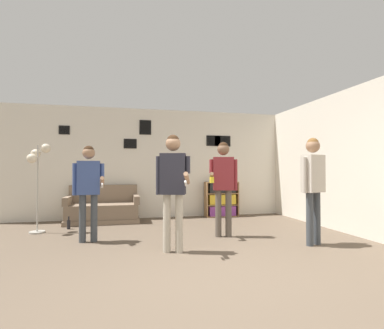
{
  "coord_description": "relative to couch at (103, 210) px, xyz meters",
  "views": [
    {
      "loc": [
        -1.05,
        -3.0,
        1.19
      ],
      "look_at": [
        0.15,
        2.23,
        1.28
      ],
      "focal_mm": 28.0,
      "sensor_mm": 36.0,
      "label": 1
    }
  ],
  "objects": [
    {
      "name": "ground_plane",
      "position": [
        1.5,
        -4.07,
        -0.28
      ],
      "size": [
        20.0,
        20.0,
        0.0
      ],
      "primitive_type": "plane",
      "color": "brown"
    },
    {
      "name": "wall_back",
      "position": [
        1.5,
        0.42,
        1.07
      ],
      "size": [
        8.42,
        0.08,
        2.7
      ],
      "color": "silver",
      "rests_on": "ground_plane"
    },
    {
      "name": "wall_right",
      "position": [
        4.54,
        -1.84,
        1.07
      ],
      "size": [
        0.06,
        6.87,
        2.7
      ],
      "color": "silver",
      "rests_on": "ground_plane"
    },
    {
      "name": "couch",
      "position": [
        0.0,
        0.0,
        0.0
      ],
      "size": [
        1.6,
        0.8,
        0.83
      ],
      "color": "#7A6651",
      "rests_on": "ground_plane"
    },
    {
      "name": "bookshelf",
      "position": [
        2.89,
        0.2,
        0.16
      ],
      "size": [
        0.85,
        0.3,
        0.88
      ],
      "color": "olive",
      "rests_on": "ground_plane"
    },
    {
      "name": "floor_lamp",
      "position": [
        -1.13,
        -0.92,
        1.0
      ],
      "size": [
        0.39,
        0.42,
        1.68
      ],
      "color": "#ADA89E",
      "rests_on": "ground_plane"
    },
    {
      "name": "person_player_foreground_left",
      "position": [
        -0.11,
        -1.88,
        0.69
      ],
      "size": [
        0.51,
        0.43,
        1.59
      ],
      "color": "#3D4247",
      "rests_on": "ground_plane"
    },
    {
      "name": "person_player_foreground_center",
      "position": [
        1.14,
        -2.8,
        0.76
      ],
      "size": [
        0.48,
        0.55,
        1.7
      ],
      "color": "#B7AD99",
      "rests_on": "ground_plane"
    },
    {
      "name": "person_watcher_holding_cup",
      "position": [
        2.18,
        -2.01,
        0.75
      ],
      "size": [
        0.56,
        0.39,
        1.68
      ],
      "color": "brown",
      "rests_on": "ground_plane"
    },
    {
      "name": "person_spectator_near_bookshelf",
      "position": [
        3.38,
        -2.88,
        0.76
      ],
      "size": [
        0.48,
        0.31,
        1.7
      ],
      "color": "#3D4247",
      "rests_on": "ground_plane"
    },
    {
      "name": "bottle_on_floor",
      "position": [
        -0.62,
        -0.67,
        -0.18
      ],
      "size": [
        0.07,
        0.07,
        0.25
      ],
      "color": "black",
      "rests_on": "ground_plane"
    },
    {
      "name": "drinking_cup",
      "position": [
        2.9,
        0.2,
        0.66
      ],
      "size": [
        0.08,
        0.08,
        0.12
      ],
      "color": "yellow",
      "rests_on": "bookshelf"
    }
  ]
}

